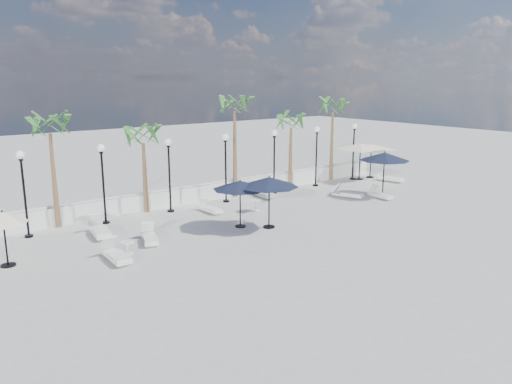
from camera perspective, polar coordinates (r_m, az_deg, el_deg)
ground at (r=23.36m, az=5.57°, el=-4.21°), size 100.00×100.00×0.00m
balustrade at (r=28.98m, az=-4.55°, el=0.15°), size 26.00×0.30×1.01m
lamppost_0 at (r=23.68m, az=-25.07°, el=1.07°), size 0.36×0.36×3.84m
lamppost_1 at (r=24.62m, az=-17.13°, el=2.14°), size 0.36×0.36×3.84m
lamppost_2 at (r=26.01m, az=-9.91°, el=3.08°), size 0.36×0.36×3.84m
lamppost_3 at (r=27.77m, az=-3.50°, el=3.87°), size 0.36×0.36×3.84m
lamppost_4 at (r=29.84m, az=2.10°, el=4.52°), size 0.36×0.36×3.84m
lamppost_5 at (r=32.16m, az=6.94°, el=5.04°), size 0.36×0.36×3.84m
lamppost_6 at (r=34.68m, az=11.10°, el=5.47°), size 0.36×0.36×3.84m
palm_0 at (r=24.51m, az=-22.52°, el=6.51°), size 2.60×2.60×5.50m
palm_1 at (r=26.11m, az=-12.79°, el=5.79°), size 2.60×2.60×4.70m
palm_2 at (r=28.82m, az=-2.47°, el=9.46°), size 2.60×2.60×6.10m
palm_3 at (r=31.56m, az=4.02°, el=7.62°), size 2.60×2.60×4.90m
palm_4 at (r=34.06m, az=8.78°, el=9.20°), size 2.60×2.60×5.70m
lounger_0 at (r=20.03m, az=-15.69°, el=-6.88°), size 0.69×1.92×0.71m
lounger_1 at (r=23.30m, az=-17.41°, el=-4.14°), size 0.97×2.12×0.77m
lounger_2 at (r=21.85m, az=-12.07°, el=-5.05°), size 1.11×1.86×0.67m
lounger_3 at (r=29.35m, az=0.71°, el=-0.08°), size 0.70×1.97×0.73m
lounger_4 at (r=26.14m, az=-5.27°, el=-1.86°), size 0.61×1.69×0.63m
lounger_5 at (r=29.72m, az=10.44°, el=-0.17°), size 1.24×1.91×0.68m
lounger_6 at (r=29.93m, az=14.03°, el=-0.30°), size 0.64×1.67×0.61m
lounger_7 at (r=34.91m, az=15.06°, el=1.55°), size 1.01×1.92×0.69m
side_table_0 at (r=20.53m, az=-14.46°, el=-6.06°), size 0.55×0.55×0.53m
side_table_1 at (r=24.19m, az=-1.65°, el=-2.75°), size 0.55×0.55×0.53m
side_table_2 at (r=26.30m, az=-0.02°, el=-1.40°), size 0.59×0.59×0.57m
parasol_navy_left at (r=23.07m, az=-1.83°, el=0.78°), size 2.58×2.58×2.27m
parasol_navy_mid at (r=22.92m, az=1.51°, el=1.13°), size 2.76×2.76×2.48m
parasol_navy_right at (r=30.33m, az=14.49°, el=3.93°), size 2.95×2.95×2.64m
parasol_cream_sq_a at (r=34.76m, az=11.87°, el=5.45°), size 5.49×5.49×2.69m
parasol_cream_sq_b at (r=35.64m, az=13.07°, el=5.31°), size 5.04×5.04×2.53m
parasol_cream_small at (r=20.45m, az=-26.97°, el=-2.72°), size 1.75×1.75×2.15m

